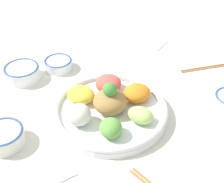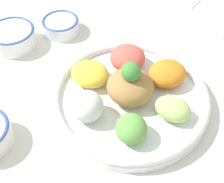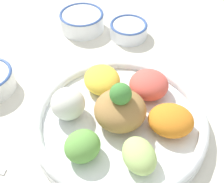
# 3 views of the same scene
# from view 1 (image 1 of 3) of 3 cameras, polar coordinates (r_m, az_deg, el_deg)

# --- Properties ---
(ground_plane) EXTENTS (2.40, 2.40, 0.00)m
(ground_plane) POSITION_cam_1_polar(r_m,az_deg,el_deg) (0.93, -0.81, -4.05)
(ground_plane) COLOR silver
(salad_platter) EXTENTS (0.34, 0.34, 0.11)m
(salad_platter) POSITION_cam_1_polar(r_m,az_deg,el_deg) (0.90, -0.51, -2.99)
(salad_platter) COLOR white
(salad_platter) RESTS_ON ground_plane
(sauce_bowl_red) EXTENTS (0.11, 0.11, 0.05)m
(sauce_bowl_red) POSITION_cam_1_polar(r_m,az_deg,el_deg) (0.87, -19.18, -7.74)
(sauce_bowl_red) COLOR white
(sauce_bowl_red) RESTS_ON ground_plane
(sauce_bowl_dark) EXTENTS (0.10, 0.10, 0.04)m
(sauce_bowl_dark) POSITION_cam_1_polar(r_m,az_deg,el_deg) (1.12, -9.78, 5.01)
(sauce_bowl_dark) COLOR white
(sauce_bowl_dark) RESTS_ON ground_plane
(rice_bowl_plain) EXTENTS (0.12, 0.12, 0.05)m
(rice_bowl_plain) POSITION_cam_1_polar(r_m,az_deg,el_deg) (1.09, -16.11, 3.42)
(rice_bowl_plain) COLOR white
(rice_bowl_plain) RESTS_ON ground_plane
(chopsticks_pair_near) EXTENTS (0.18, 0.15, 0.01)m
(chopsticks_pair_near) POSITION_cam_1_polar(r_m,az_deg,el_deg) (1.17, 17.42, 4.35)
(chopsticks_pair_near) COLOR #9E6B3D
(chopsticks_pair_near) RESTS_ON ground_plane
(serving_spoon_extra) EXTENTS (0.13, 0.04, 0.01)m
(serving_spoon_extra) POSITION_cam_1_polar(r_m,az_deg,el_deg) (1.23, 8.25, 7.67)
(serving_spoon_extra) COLOR silver
(serving_spoon_extra) RESTS_ON ground_plane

